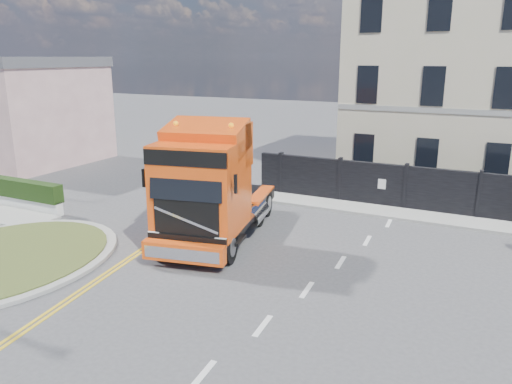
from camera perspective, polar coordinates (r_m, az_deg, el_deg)
The scene contains 6 objects.
ground at distance 16.44m, azimuth -3.43°, elevation -8.53°, with size 120.00×120.00×0.00m, color #424244.
seaside_bldg_pink at distance 35.45m, azimuth -25.13°, elevation 7.95°, with size 8.00×8.00×6.00m, color beige.
hoarding_fence at distance 22.76m, azimuth 22.99°, elevation -0.30°, with size 18.80×0.25×2.00m.
georgian_building at distance 29.58m, azimuth 23.93°, elevation 12.33°, with size 12.30×10.30×12.80m.
pavement_far at distance 22.18m, azimuth 21.16°, elevation -3.03°, with size 20.00×1.60×0.12m, color gray.
truck at distance 17.85m, azimuth -5.39°, elevation 0.06°, with size 4.14×7.73×4.39m.
Camera 1 is at (7.54, -13.03, 6.62)m, focal length 35.00 mm.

